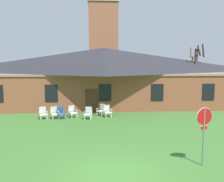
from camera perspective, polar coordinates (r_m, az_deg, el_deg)
ground_plane at (r=11.59m, az=0.54°, el=-17.65°), size 200.00×200.00×0.00m
brick_building at (r=27.79m, az=-1.88°, el=3.50°), size 24.14×10.40×5.81m
dome_tower at (r=45.71m, az=-1.93°, el=12.77°), size 5.18×5.18×19.79m
stop_sign at (r=12.47m, az=19.42°, el=-6.94°), size 0.78×0.25×2.69m
lawn_chair_by_porch at (r=21.45m, az=-14.81°, el=-4.62°), size 0.77×0.82×0.96m
lawn_chair_near_door at (r=21.33m, az=-12.45°, el=-4.61°), size 0.80×0.84×0.96m
lawn_chair_left_end at (r=21.32m, az=-11.10°, el=-4.58°), size 0.80×0.84×0.96m
lawn_chair_middle at (r=21.51m, az=-8.67°, el=-4.42°), size 0.84×0.87×0.96m
lawn_chair_right_end at (r=20.84m, az=-5.18°, el=-4.75°), size 0.71×0.75×0.96m
lawn_chair_far_side at (r=22.04m, az=-2.29°, el=-4.04°), size 0.85×0.87×0.96m
lawn_chair_under_eave at (r=21.49m, az=-1.06°, el=-4.34°), size 0.75×0.81×0.96m
bare_tree_beside_building at (r=28.99m, az=17.78°, el=3.89°), size 1.85×2.04×6.22m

